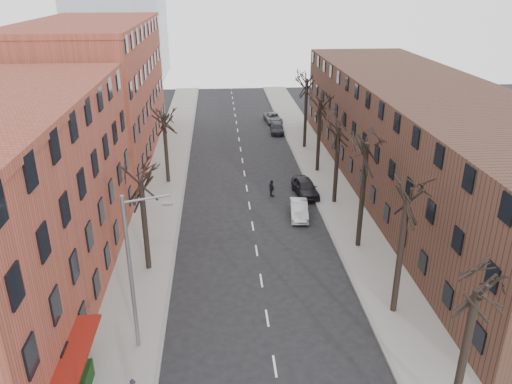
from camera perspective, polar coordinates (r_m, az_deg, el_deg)
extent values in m
cube|color=gray|center=(50.78, -10.33, 1.53)|extent=(4.00, 90.00, 0.15)
cube|color=gray|center=(51.57, 7.64, 2.05)|extent=(4.00, 90.00, 0.15)
cube|color=brown|center=(58.75, -17.94, 10.80)|extent=(12.00, 28.00, 14.00)
cube|color=#462B20|center=(47.86, 18.63, 5.60)|extent=(12.00, 50.00, 10.00)
cylinder|color=slate|center=(26.47, -14.10, -9.38)|extent=(0.20, 0.20, 9.00)
cylinder|color=slate|center=(24.30, -12.51, -0.77)|extent=(2.39, 0.12, 0.46)
cube|color=slate|center=(24.30, -10.12, -1.35)|extent=(0.50, 0.22, 0.14)
imported|color=#AAACB1|center=(41.96, 4.93, -2.02)|extent=(1.77, 4.13, 1.32)
imported|color=black|center=(46.24, 5.65, 0.56)|extent=(2.29, 4.74, 1.56)
imported|color=black|center=(65.40, 2.43, 7.27)|extent=(2.01, 4.30, 1.22)
imported|color=slate|center=(70.53, 1.97, 8.48)|extent=(2.52, 4.73, 1.27)
imported|color=black|center=(45.71, 1.79, 0.43)|extent=(0.70, 1.02, 1.61)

